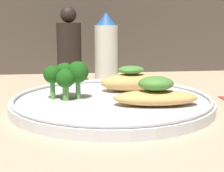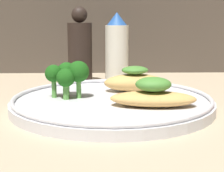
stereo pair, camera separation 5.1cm
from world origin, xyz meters
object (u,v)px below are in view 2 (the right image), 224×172
object	(u,v)px
plate	(112,102)
pepper_grinder	(80,50)
sauce_bottle	(117,50)
broccoli_bunch	(68,74)

from	to	relation	value
plate	pepper_grinder	size ratio (longest dim) A/B	1.90
sauce_bottle	pepper_grinder	world-z (taller)	pepper_grinder
plate	sauce_bottle	size ratio (longest dim) A/B	2.05
broccoli_bunch	pepper_grinder	bearing A→B (deg)	88.61
sauce_bottle	pepper_grinder	distance (cm)	7.72
plate	pepper_grinder	bearing A→B (deg)	105.80
broccoli_bunch	pepper_grinder	size ratio (longest dim) A/B	0.42
sauce_bottle	pepper_grinder	size ratio (longest dim) A/B	0.93
plate	pepper_grinder	distance (cm)	23.42
pepper_grinder	sauce_bottle	bearing A→B (deg)	0.00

